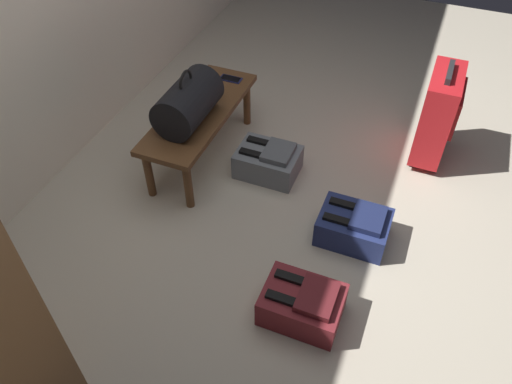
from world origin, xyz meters
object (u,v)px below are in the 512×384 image
Objects in this scene: bench at (200,117)px; cell_phone at (231,79)px; duffel_bag_black at (188,102)px; backpack_grey at (268,161)px; backpack_navy at (354,227)px; suitcase_upright_red at (438,114)px; backpack_maroon at (303,304)px.

cell_phone is (0.38, -0.04, 0.06)m from bench.
cell_phone is (0.51, -0.04, -0.13)m from duffel_bag_black.
bench is 2.63× the size of backpack_grey.
backpack_grey is at bearing -132.35° from cell_phone.
backpack_grey is at bearing 62.07° from backpack_navy.
suitcase_upright_red is at bearing -17.33° from backpack_navy.
bench is at bearing 174.08° from cell_phone.
duffel_bag_black reaches higher than bench.
suitcase_upright_red is 1.53m from backpack_maroon.
bench is 1.47m from suitcase_upright_red.
cell_phone is 0.38× the size of backpack_maroon.
bench is 2.27× the size of duffel_bag_black.
suitcase_upright_red is 1.09m from backpack_grey.
cell_phone is 1.30m from backpack_navy.
backpack_maroon is 1.05m from backpack_grey.
bench is 0.51m from backpack_grey.
bench is at bearing 47.28° from backpack_maroon.
cell_phone is 1.62m from backpack_maroon.
bench is 1.35m from backpack_maroon.
bench is at bearing 73.14° from backpack_navy.
backpack_navy is 1.00× the size of backpack_grey.
duffel_bag_black is at bearing 79.17° from backpack_navy.
backpack_maroon is (-0.78, -0.98, -0.40)m from duffel_bag_black.
suitcase_upright_red is at bearing -58.94° from backpack_grey.
cell_phone is 0.63m from backpack_grey.
backpack_grey is (0.91, 0.52, 0.00)m from backpack_maroon.
backpack_grey is (0.01, -0.46, -0.22)m from bench.
backpack_navy is at bearing -106.86° from bench.
suitcase_upright_red reaches higher than backpack_navy.
bench is 1.16m from backpack_navy.
suitcase_upright_red is at bearing -82.82° from cell_phone.
bench is at bearing 90.66° from backpack_grey.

